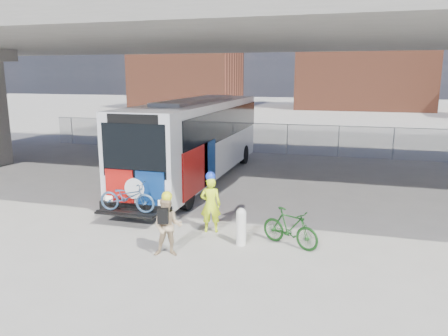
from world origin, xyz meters
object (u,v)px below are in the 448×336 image
at_px(cyclist_hivis, 211,203).
at_px(cyclist_tan, 168,226).
at_px(bike_parked, 290,228).
at_px(bus, 197,134).
at_px(bollard, 241,225).

height_order(cyclist_hivis, cyclist_tan, cyclist_hivis).
distance_m(cyclist_tan, bike_parked, 3.40).
distance_m(bus, bike_parked, 8.68).
distance_m(bollard, bike_parked, 1.37).
xyz_separation_m(bus, bollard, (3.82, -7.09, -1.53)).
relative_size(bus, bike_parked, 7.18).
bearing_deg(cyclist_tan, cyclist_hivis, 59.46).
height_order(bus, cyclist_hivis, bus).
relative_size(cyclist_tan, bike_parked, 0.98).
distance_m(bus, bollard, 8.20).
bearing_deg(bike_parked, bollard, 127.27).
xyz_separation_m(bus, bike_parked, (5.16, -6.80, -1.57)).
bearing_deg(bus, cyclist_tan, -75.58).
bearing_deg(bus, cyclist_hivis, -67.04).
relative_size(cyclist_hivis, bike_parked, 1.05).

